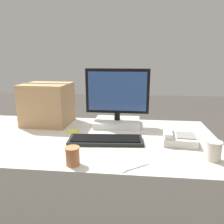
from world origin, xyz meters
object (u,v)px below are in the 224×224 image
Objects in this scene: desk_phone at (178,138)px; spoon at (131,169)px; keyboard at (106,140)px; monitor at (117,105)px; paper_cup_left at (73,156)px; cardboard_box at (48,104)px; paper_cup_right at (214,151)px; sticky_note_pad at (73,131)px.

desk_phone is 0.46m from spoon.
monitor is at bearing 78.42° from keyboard.
cardboard_box reaches higher than paper_cup_left.
desk_phone is 2.07× the size of paper_cup_right.
monitor is at bearing 0.55° from cardboard_box.
desk_phone is 0.72m from sticky_note_pad.
spoon is at bearing -122.17° from desk_phone.
desk_phone is 0.67m from paper_cup_left.
monitor is at bearing 30.79° from sticky_note_pad.
spoon is (0.12, -0.67, -0.16)m from monitor.
spoon is at bearing -44.96° from cardboard_box.
cardboard_box reaches higher than sticky_note_pad.
paper_cup_left is at bearing -143.02° from desk_phone.
paper_cup_right is at bearing -53.35° from desk_phone.
monitor is 4.65× the size of paper_cup_right.
sticky_note_pad is at bearing 143.03° from keyboard.
spoon is at bearing -79.74° from monitor.
paper_cup_right is at bearing 10.14° from paper_cup_left.
keyboard is 0.62m from cardboard_box.
spoon is (0.16, -0.33, -0.01)m from keyboard.
paper_cup_left is (-0.16, -0.65, -0.11)m from monitor.
paper_cup_right reaches higher than spoon.
paper_cup_right is at bearing -22.11° from keyboard.
paper_cup_right is 1.21m from cardboard_box.
desk_phone is 2.74× the size of sticky_note_pad.
paper_cup_left reaches higher than keyboard.
paper_cup_right is at bearing -44.34° from monitor.
cardboard_box is 0.34m from sticky_note_pad.
desk_phone is at bearing -36.97° from monitor.
cardboard_box is at bearing -179.45° from monitor.
monitor is 0.55m from cardboard_box.
cardboard_box reaches higher than paper_cup_right.
spoon is 0.96m from cardboard_box.
spoon is at bearing -160.85° from paper_cup_right.
paper_cup_left reaches higher than desk_phone.
paper_cup_right reaches higher than keyboard.
keyboard is (-0.04, -0.34, -0.15)m from monitor.
sticky_note_pad is (-0.42, 0.49, 0.00)m from spoon.
paper_cup_left is 0.25× the size of cardboard_box.
desk_phone reaches higher than spoon.
paper_cup_left is 0.90× the size of paper_cup_right.
desk_phone is 2.30× the size of paper_cup_left.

